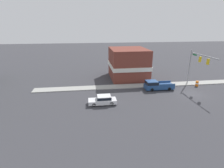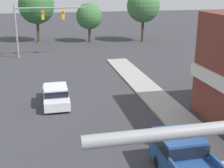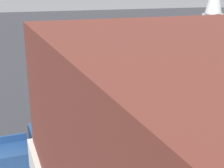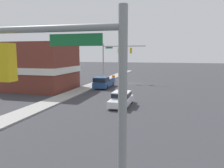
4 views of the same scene
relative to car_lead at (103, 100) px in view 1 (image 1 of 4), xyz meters
name	(u,v)px [view 1 (image 1 of 4)]	position (x,y,z in m)	size (l,w,h in m)	color
ground_plane	(192,94)	(2.15, -16.87, -0.76)	(200.00, 200.00, 0.00)	#38383D
sidewalk_curb	(177,84)	(7.85, -16.87, -0.69)	(2.40, 60.00, 0.14)	#9E9E99
near_signal_assembly	(198,62)	(5.30, -19.20, 4.61)	(8.33, 0.49, 7.36)	gray
car_lead	(103,100)	(0.00, 0.00, 0.00)	(1.84, 4.52, 1.46)	black
pickup_truck_parked	(156,85)	(5.40, -11.15, 0.14)	(2.11, 5.72, 1.82)	black
construction_barrel	(197,84)	(6.05, -20.34, -0.19)	(0.60, 0.60, 1.13)	orange
corner_brick_building	(128,64)	(14.32, -7.36, 2.69)	(9.83, 8.70, 7.02)	brown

